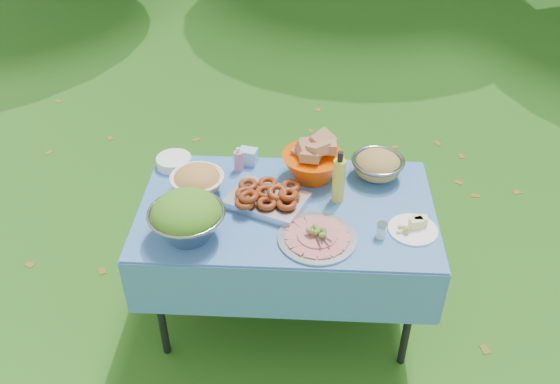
# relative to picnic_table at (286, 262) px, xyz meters

# --- Properties ---
(ground) EXTENTS (80.00, 80.00, 0.00)m
(ground) POSITION_rel_picnic_table_xyz_m (0.00, 0.00, -0.38)
(ground) COLOR #0F3409
(ground) RESTS_ON ground
(picnic_table) EXTENTS (1.46, 0.86, 0.76)m
(picnic_table) POSITION_rel_picnic_table_xyz_m (0.00, 0.00, 0.00)
(picnic_table) COLOR #76B6E3
(picnic_table) RESTS_ON ground
(salad_bowl) EXTENTS (0.46, 0.46, 0.23)m
(salad_bowl) POSITION_rel_picnic_table_xyz_m (-0.45, -0.24, 0.50)
(salad_bowl) COLOR #93949A
(salad_bowl) RESTS_ON picnic_table
(pasta_bowl_white) EXTENTS (0.33, 0.33, 0.15)m
(pasta_bowl_white) POSITION_rel_picnic_table_xyz_m (-0.46, 0.09, 0.46)
(pasta_bowl_white) COLOR white
(pasta_bowl_white) RESTS_ON picnic_table
(plate_stack) EXTENTS (0.19, 0.19, 0.05)m
(plate_stack) POSITION_rel_picnic_table_xyz_m (-0.63, 0.33, 0.41)
(plate_stack) COLOR white
(plate_stack) RESTS_ON picnic_table
(wipes_box) EXTENTS (0.11, 0.09, 0.09)m
(wipes_box) POSITION_rel_picnic_table_xyz_m (-0.23, 0.37, 0.42)
(wipes_box) COLOR #9CD7EF
(wipes_box) RESTS_ON picnic_table
(sanitizer_bottle) EXTENTS (0.06, 0.06, 0.14)m
(sanitizer_bottle) POSITION_rel_picnic_table_xyz_m (-0.27, 0.30, 0.45)
(sanitizer_bottle) COLOR pink
(sanitizer_bottle) RESTS_ON picnic_table
(bread_bowl) EXTENTS (0.43, 0.43, 0.21)m
(bread_bowl) POSITION_rel_picnic_table_xyz_m (0.13, 0.26, 0.49)
(bread_bowl) COLOR #EF4600
(bread_bowl) RESTS_ON picnic_table
(pasta_bowl_steel) EXTENTS (0.30, 0.30, 0.15)m
(pasta_bowl_steel) POSITION_rel_picnic_table_xyz_m (0.47, 0.28, 0.45)
(pasta_bowl_steel) COLOR #93949A
(pasta_bowl_steel) RESTS_ON picnic_table
(fried_tray) EXTENTS (0.45, 0.39, 0.09)m
(fried_tray) POSITION_rel_picnic_table_xyz_m (-0.10, 0.01, 0.42)
(fried_tray) COLOR #BABBBF
(fried_tray) RESTS_ON picnic_table
(charcuterie_platter) EXTENTS (0.48, 0.48, 0.08)m
(charcuterie_platter) POSITION_rel_picnic_table_xyz_m (0.15, -0.24, 0.42)
(charcuterie_platter) COLOR #9D9FA4
(charcuterie_platter) RESTS_ON picnic_table
(oil_bottle) EXTENTS (0.08, 0.08, 0.29)m
(oil_bottle) POSITION_rel_picnic_table_xyz_m (0.25, 0.07, 0.52)
(oil_bottle) COLOR gold
(oil_bottle) RESTS_ON picnic_table
(cheese_plate) EXTENTS (0.29, 0.29, 0.06)m
(cheese_plate) POSITION_rel_picnic_table_xyz_m (0.60, -0.15, 0.41)
(cheese_plate) COLOR white
(cheese_plate) RESTS_ON picnic_table
(shaker) EXTENTS (0.07, 0.07, 0.08)m
(shaker) POSITION_rel_picnic_table_xyz_m (0.45, -0.20, 0.42)
(shaker) COLOR white
(shaker) RESTS_ON picnic_table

